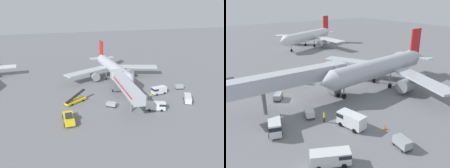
# 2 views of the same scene
# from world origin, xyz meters

# --- Properties ---
(ground_plane) EXTENTS (300.00, 300.00, 0.00)m
(ground_plane) POSITION_xyz_m (0.00, 0.00, 0.00)
(ground_plane) COLOR slate
(airplane_at_gate) EXTENTS (36.34, 35.69, 12.32)m
(airplane_at_gate) POSITION_xyz_m (4.61, 22.03, 4.50)
(airplane_at_gate) COLOR #B7BCC6
(airplane_at_gate) RESTS_ON ground
(jet_bridge) EXTENTS (3.47, 23.66, 7.18)m
(jet_bridge) POSITION_xyz_m (2.84, 1.32, 5.45)
(jet_bridge) COLOR #B2B7C1
(jet_bridge) RESTS_ON ground
(pushback_tug) EXTENTS (2.85, 6.79, 2.42)m
(pushback_tug) POSITION_xyz_m (-14.22, -7.13, 1.12)
(pushback_tug) COLOR yellow
(pushback_tug) RESTS_ON ground
(belt_loader_truck) EXTENTS (6.90, 5.49, 3.32)m
(belt_loader_truck) POSITION_xyz_m (-11.27, 4.25, 0.78)
(belt_loader_truck) COLOR yellow
(belt_loader_truck) RESTS_ON ground
(service_van_rear_right) EXTENTS (3.96, 5.42, 1.97)m
(service_van_rear_right) POSITION_xyz_m (21.17, -3.22, 1.13)
(service_van_rear_right) COLOR silver
(service_van_rear_right) RESTS_ON ground
(service_van_far_right) EXTENTS (5.06, 2.99, 2.39)m
(service_van_far_right) POSITION_xyz_m (15.31, 4.48, 1.35)
(service_van_far_right) COLOR white
(service_van_far_right) RESTS_ON ground
(service_van_outer_left) EXTENTS (5.69, 3.48, 2.38)m
(service_van_outer_left) POSITION_xyz_m (9.68, -6.14, 1.35)
(service_van_outer_left) COLOR silver
(service_van_outer_left) RESTS_ON ground
(baggage_cart_near_right) EXTENTS (2.84, 1.89, 1.51)m
(baggage_cart_near_right) POSITION_xyz_m (23.98, 6.80, 0.84)
(baggage_cart_near_right) COLOR #38383D
(baggage_cart_near_right) RESTS_ON ground
(baggage_cart_mid_left) EXTENTS (2.95, 2.19, 1.51)m
(baggage_cart_mid_left) POSITION_xyz_m (8.52, 0.59, 0.84)
(baggage_cart_mid_left) COLOR #38383D
(baggage_cart_mid_left) RESTS_ON ground
(baggage_cart_far_center) EXTENTS (3.09, 2.75, 1.36)m
(baggage_cart_far_center) POSITION_xyz_m (-1.71, -1.06, 0.76)
(baggage_cart_far_center) COLOR #38383D
(baggage_cart_far_center) RESTS_ON ground
(ground_crew_worker_foreground) EXTENTS (0.50, 0.50, 1.88)m
(ground_crew_worker_foreground) POSITION_xyz_m (11.60, 1.75, 0.99)
(ground_crew_worker_foreground) COLOR #1E2333
(ground_crew_worker_foreground) RESTS_ON ground
(safety_cone_alpha) EXTENTS (0.45, 0.45, 0.69)m
(safety_cone_alpha) POSITION_xyz_m (-9.53, 9.90, 0.34)
(safety_cone_alpha) COLOR black
(safety_cone_alpha) RESTS_ON ground
(safety_cone_bravo) EXTENTS (0.49, 0.49, 0.75)m
(safety_cone_bravo) POSITION_xyz_m (19.19, 8.38, 0.37)
(safety_cone_bravo) COLOR black
(safety_cone_bravo) RESTS_ON ground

